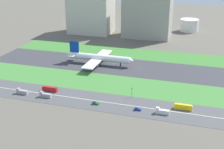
% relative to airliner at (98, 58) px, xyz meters
% --- Properties ---
extents(ground_plane, '(800.00, 800.00, 0.00)m').
position_rel_airliner_xyz_m(ground_plane, '(39.86, -0.00, -6.23)').
color(ground_plane, '#5B564C').
extents(runway, '(280.00, 46.00, 0.10)m').
position_rel_airliner_xyz_m(runway, '(39.86, -0.00, -6.18)').
color(runway, '#38383D').
rests_on(runway, ground_plane).
extents(grass_median_north, '(280.00, 36.00, 0.10)m').
position_rel_airliner_xyz_m(grass_median_north, '(39.86, 41.00, -6.18)').
color(grass_median_north, '#3D7A33').
rests_on(grass_median_north, ground_plane).
extents(grass_median_south, '(280.00, 36.00, 0.10)m').
position_rel_airliner_xyz_m(grass_median_south, '(39.86, -41.00, -6.18)').
color(grass_median_south, '#427F38').
rests_on(grass_median_south, ground_plane).
extents(highway, '(280.00, 28.00, 0.10)m').
position_rel_airliner_xyz_m(highway, '(39.86, -73.00, -6.18)').
color(highway, '#4C4C4F').
rests_on(highway, ground_plane).
extents(highway_centerline, '(266.00, 0.50, 0.01)m').
position_rel_airliner_xyz_m(highway_centerline, '(39.86, -73.00, -6.13)').
color(highway_centerline, silver).
rests_on(highway_centerline, highway).
extents(airliner, '(65.00, 56.00, 19.70)m').
position_rel_airliner_xyz_m(airliner, '(0.00, 0.00, 0.00)').
color(airliner, white).
rests_on(airliner, runway).
extents(truck_0, '(8.40, 2.50, 4.00)m').
position_rel_airliner_xyz_m(truck_0, '(-30.63, -78.00, -4.56)').
color(truck_0, '#99999E').
rests_on(truck_0, highway).
extents(truck_1, '(8.40, 2.50, 4.00)m').
position_rel_airliner_xyz_m(truck_1, '(70.62, -78.00, -4.56)').
color(truck_1, silver).
rests_on(truck_1, highway).
extents(bus_0, '(11.60, 2.50, 3.50)m').
position_rel_airliner_xyz_m(bus_0, '(82.75, -68.00, -4.41)').
color(bus_0, yellow).
rests_on(bus_0, highway).
extents(car_1, '(4.40, 1.80, 2.00)m').
position_rel_airliner_xyz_m(car_1, '(25.72, -78.00, -5.31)').
color(car_1, '#19662D').
rests_on(car_1, highway).
extents(truck_2, '(8.40, 2.50, 4.00)m').
position_rel_airliner_xyz_m(truck_2, '(-11.82, -78.00, -4.56)').
color(truck_2, '#99999E').
rests_on(truck_2, highway).
extents(car_2, '(4.40, 1.80, 2.00)m').
position_rel_airliner_xyz_m(car_2, '(54.73, -78.00, -5.31)').
color(car_2, navy).
rests_on(car_2, highway).
extents(bus_1, '(11.60, 2.50, 3.50)m').
position_rel_airliner_xyz_m(bus_1, '(-13.56, -68.00, -4.41)').
color(bus_1, '#B2191E').
rests_on(bus_1, highway).
extents(traffic_light, '(0.36, 0.50, 7.20)m').
position_rel_airliner_xyz_m(traffic_light, '(46.50, -60.01, -1.94)').
color(traffic_light, '#4C4C51').
rests_on(traffic_light, highway).
extents(terminal_building, '(53.29, 36.79, 50.41)m').
position_rel_airliner_xyz_m(terminal_building, '(-50.14, 114.00, 18.97)').
color(terminal_building, beige).
rests_on(terminal_building, ground_plane).
extents(hangar_building, '(56.11, 36.16, 53.85)m').
position_rel_airliner_xyz_m(hangar_building, '(22.61, 114.00, 20.69)').
color(hangar_building, '#9E998E').
rests_on(hangar_building, ground_plane).
extents(fuel_tank_west, '(24.34, 24.34, 15.83)m').
position_rel_airliner_xyz_m(fuel_tank_west, '(32.09, 159.00, 1.68)').
color(fuel_tank_west, silver).
rests_on(fuel_tank_west, ground_plane).
extents(fuel_tank_centre, '(23.75, 23.75, 15.79)m').
position_rel_airliner_xyz_m(fuel_tank_centre, '(69.87, 159.00, 1.66)').
color(fuel_tank_centre, silver).
rests_on(fuel_tank_centre, ground_plane).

